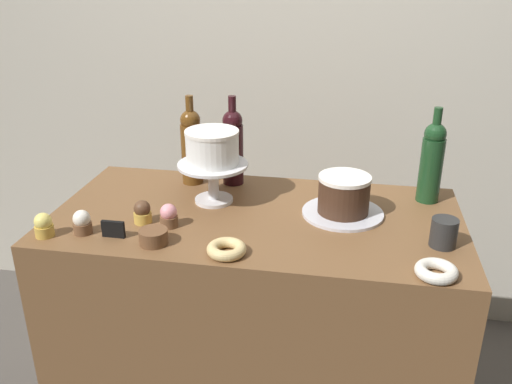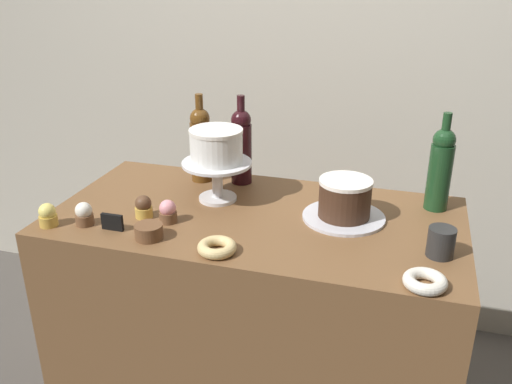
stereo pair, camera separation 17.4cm
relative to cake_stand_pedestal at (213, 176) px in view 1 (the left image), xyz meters
name	(u,v)px [view 1 (the left image)]	position (x,y,z in m)	size (l,w,h in m)	color
back_wall	(292,51)	(0.16, 0.83, 0.29)	(6.00, 0.05, 2.60)	#BCB7A8
display_counter	(256,330)	(0.16, -0.08, -0.55)	(1.32, 0.67, 0.92)	brown
cake_stand_pedestal	(213,176)	(0.00, 0.00, 0.00)	(0.24, 0.24, 0.14)	silver
white_layer_cake	(212,147)	(0.00, 0.00, 0.10)	(0.18, 0.18, 0.11)	white
silver_serving_platter	(343,213)	(0.44, -0.03, -0.09)	(0.26, 0.26, 0.01)	silver
chocolate_round_cake	(344,194)	(0.44, -0.03, -0.02)	(0.17, 0.17, 0.12)	#3D2619
wine_bottle_dark_red	(233,146)	(0.03, 0.18, 0.05)	(0.08, 0.08, 0.33)	black
wine_bottle_green	(432,161)	(0.72, 0.14, 0.05)	(0.08, 0.08, 0.33)	#193D1E
wine_bottle_amber	(191,145)	(-0.12, 0.15, 0.05)	(0.08, 0.08, 0.33)	#5B3814
cupcake_strawberry	(169,216)	(-0.09, -0.21, -0.06)	(0.06, 0.06, 0.07)	brown
cupcake_chocolate	(142,212)	(-0.18, -0.20, -0.06)	(0.06, 0.06, 0.07)	gold
cupcake_vanilla	(82,223)	(-0.33, -0.30, -0.06)	(0.06, 0.06, 0.07)	brown
cupcake_lemon	(44,225)	(-0.43, -0.34, -0.06)	(0.06, 0.06, 0.07)	gold
donut_sugar	(436,271)	(0.69, -0.36, -0.08)	(0.11, 0.11, 0.03)	silver
donut_glazed	(227,249)	(0.12, -0.35, -0.08)	(0.11, 0.11, 0.03)	#E0C17F
cookie_stack	(153,237)	(-0.10, -0.32, -0.07)	(0.08, 0.08, 0.04)	brown
price_sign_chalkboard	(113,229)	(-0.23, -0.31, -0.07)	(0.07, 0.01, 0.05)	black
coffee_cup_ceramic	(444,233)	(0.73, -0.19, -0.05)	(0.08, 0.08, 0.09)	#282828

